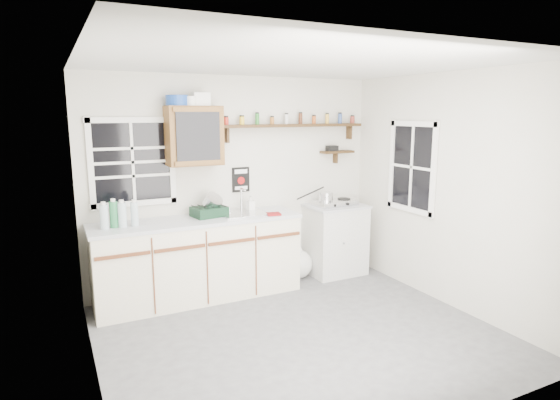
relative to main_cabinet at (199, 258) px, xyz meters
The scene contains 18 objects.
room 1.63m from the main_cabinet, 65.77° to the right, with size 3.64×3.24×2.54m.
main_cabinet is the anchor object (origin of this frame).
right_cabinet 1.84m from the main_cabinet, ahead, with size 0.73×0.57×0.91m.
sink 0.71m from the main_cabinet, ahead, with size 0.52×0.44×0.29m.
upper_cabinet 1.37m from the main_cabinet, 76.32° to the left, with size 0.60×0.32×0.65m.
upper_cabinet_clutter 1.75m from the main_cabinet, 104.16° to the left, with size 0.47×0.24×0.14m.
spice_shelf 1.98m from the main_cabinet, ahead, with size 1.91×0.18×0.35m.
secondary_shelf 2.25m from the main_cabinet, ahead, with size 0.45×0.16×0.24m.
warning_sign 1.08m from the main_cabinet, 24.36° to the left, with size 0.22×0.02×0.30m.
window_back 1.28m from the main_cabinet, 155.10° to the left, with size 0.93×0.03×0.98m.
window_right 2.68m from the main_cabinet, 17.55° to the right, with size 0.03×0.78×1.08m.
water_bottles 1.03m from the main_cabinet, behind, with size 0.38×0.11×0.30m.
dish_rack 0.58m from the main_cabinet, 20.60° to the left, with size 0.41×0.33×0.27m.
soap_bottle 0.89m from the main_cabinet, 10.12° to the left, with size 0.08×0.09×0.19m, color silver.
rag 0.98m from the main_cabinet, 13.40° to the right, with size 0.15×0.13×0.02m, color maroon.
hotplate 1.87m from the main_cabinet, ahead, with size 0.57×0.33×0.08m.
saucepan 1.76m from the main_cabinet, ahead, with size 0.42×0.26×0.19m.
trash_bag 1.34m from the main_cabinet, ahead, with size 0.38×0.35×0.44m.
Camera 1 is at (-2.02, -3.62, 2.08)m, focal length 30.00 mm.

